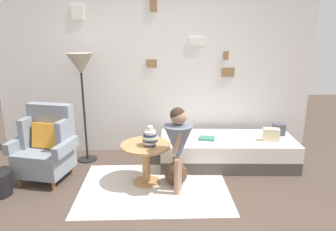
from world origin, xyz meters
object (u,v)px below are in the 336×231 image
(daybed, at_px, (227,151))
(person_child, at_px, (178,140))
(floor_lamp, at_px, (81,69))
(demijohn_near, at_px, (176,173))
(book_on_daybed, at_px, (207,138))
(side_table, at_px, (146,155))
(vase_striped, at_px, (150,138))
(armchair, at_px, (46,146))

(daybed, xyz_separation_m, person_child, (-0.76, -0.81, 0.48))
(floor_lamp, height_order, demijohn_near, floor_lamp)
(daybed, distance_m, book_on_daybed, 0.38)
(demijohn_near, bearing_deg, book_on_daybed, 49.34)
(side_table, height_order, demijohn_near, side_table)
(daybed, relative_size, person_child, 1.81)
(book_on_daybed, distance_m, demijohn_near, 0.76)
(vase_striped, relative_size, book_on_daybed, 1.13)
(vase_striped, relative_size, person_child, 0.23)
(floor_lamp, relative_size, person_child, 1.49)
(armchair, relative_size, side_table, 1.55)
(side_table, bearing_deg, armchair, 171.39)
(person_child, xyz_separation_m, demijohn_near, (-0.01, 0.21, -0.53))
(vase_striped, height_order, person_child, person_child)
(armchair, xyz_separation_m, floor_lamp, (0.39, 0.55, 0.93))
(vase_striped, distance_m, book_on_daybed, 0.97)
(armchair, relative_size, daybed, 0.50)
(armchair, xyz_separation_m, side_table, (1.30, -0.20, -0.05))
(person_child, height_order, book_on_daybed, person_child)
(daybed, height_order, book_on_daybed, book_on_daybed)
(daybed, xyz_separation_m, demijohn_near, (-0.77, -0.59, -0.05))
(book_on_daybed, bearing_deg, demijohn_near, -130.66)
(person_child, bearing_deg, demijohn_near, 92.91)
(vase_striped, xyz_separation_m, person_child, (0.33, -0.22, 0.05))
(side_table, bearing_deg, book_on_daybed, 30.44)
(floor_lamp, relative_size, book_on_daybed, 7.22)
(armchair, distance_m, vase_striped, 1.39)
(floor_lamp, xyz_separation_m, person_child, (1.30, -1.01, -0.69))
(armchair, distance_m, daybed, 2.48)
(side_table, bearing_deg, floor_lamp, 140.56)
(side_table, distance_m, person_child, 0.55)
(side_table, height_order, vase_striped, vase_striped)
(daybed, bearing_deg, floor_lamp, 174.34)
(demijohn_near, bearing_deg, daybed, 37.60)
(side_table, relative_size, demijohn_near, 1.66)
(side_table, bearing_deg, demijohn_near, -7.23)
(side_table, relative_size, person_child, 0.59)
(floor_lamp, height_order, book_on_daybed, floor_lamp)
(person_child, bearing_deg, daybed, 46.70)
(side_table, distance_m, vase_striped, 0.25)
(demijohn_near, bearing_deg, side_table, 172.77)
(armchair, xyz_separation_m, demijohn_near, (1.67, -0.24, -0.29))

